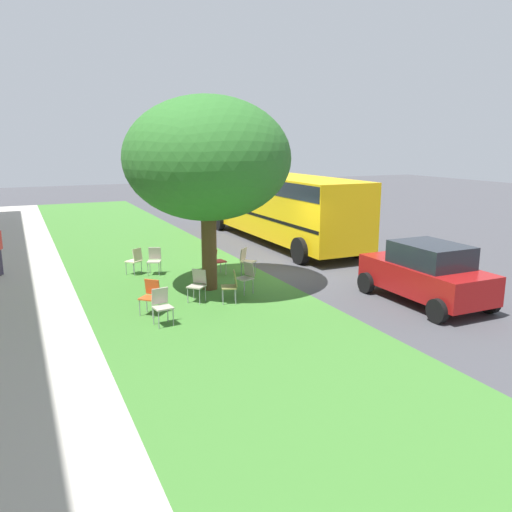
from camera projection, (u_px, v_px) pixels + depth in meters
The scene contains 15 objects.
ground at pixel (277, 275), 16.99m from camera, with size 80.00×80.00×0.00m, color #424247.
grass_verge at pixel (183, 286), 15.67m from camera, with size 48.00×6.00×0.01m, color #3D752D.
sidewalk_strip at pixel (24, 305), 13.86m from camera, with size 48.00×2.80×0.01m, color #ADA89E.
street_tree at pixel (207, 159), 14.60m from camera, with size 4.72×4.72×5.54m.
chair_0 at pixel (217, 259), 16.94m from camera, with size 0.46×0.47×0.88m.
chair_1 at pixel (135, 259), 16.96m from camera, with size 0.58×0.58×0.88m.
chair_2 at pixel (246, 259), 16.94m from camera, with size 0.59×0.59×0.88m.
chair_3 at pixel (154, 259), 17.02m from camera, with size 0.55×0.55×0.88m.
chair_4 at pixel (246, 275), 14.90m from camera, with size 0.52×0.53×0.88m.
chair_5 at pixel (198, 283), 14.10m from camera, with size 0.59×0.59×0.88m.
chair_6 at pixel (162, 304), 12.30m from camera, with size 0.47×0.46×0.88m.
chair_7 at pixel (151, 294), 13.06m from camera, with size 0.59×0.59×0.88m.
chair_8 at pixel (231, 284), 13.98m from camera, with size 0.52×0.53×0.88m.
parked_car at pixel (426, 273), 13.90m from camera, with size 3.70×1.92×1.65m.
school_bus at pixel (280, 202), 22.22m from camera, with size 10.40×2.80×2.88m.
Camera 1 is at (-14.64, 7.56, 4.26)m, focal length 36.54 mm.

